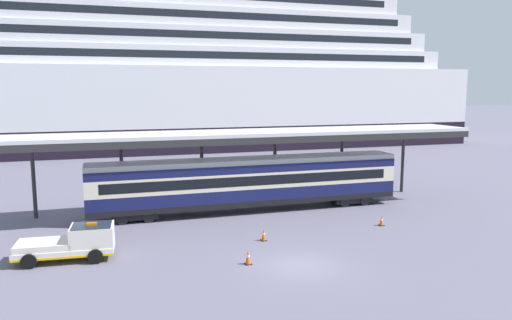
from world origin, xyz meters
name	(u,v)px	position (x,y,z in m)	size (l,w,h in m)	color
ground_plane	(300,266)	(0.00, 0.00, 0.00)	(400.00, 400.00, 0.00)	slate
cruise_ship	(42,69)	(-17.75, 57.15, 12.21)	(133.96, 22.40, 34.53)	black
platform_canopy	(247,135)	(0.77, 12.65, 5.81)	(36.93, 5.01, 6.12)	silver
train_carriage	(248,181)	(0.77, 12.20, 2.31)	(23.77, 2.81, 4.11)	black
service_truck	(75,242)	(-11.47, 4.67, 0.99)	(5.34, 2.55, 2.02)	silver
traffic_cone_near	(248,257)	(-2.58, 1.03, 0.39)	(0.36, 0.36, 0.79)	black
traffic_cone_mid	(381,221)	(8.33, 5.50, 0.36)	(0.36, 0.36, 0.72)	black
traffic_cone_far	(264,235)	(-0.47, 4.73, 0.37)	(0.36, 0.36, 0.75)	black
quay_bollard	(78,245)	(-11.37, 5.63, 0.52)	(0.48, 0.48, 0.96)	black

